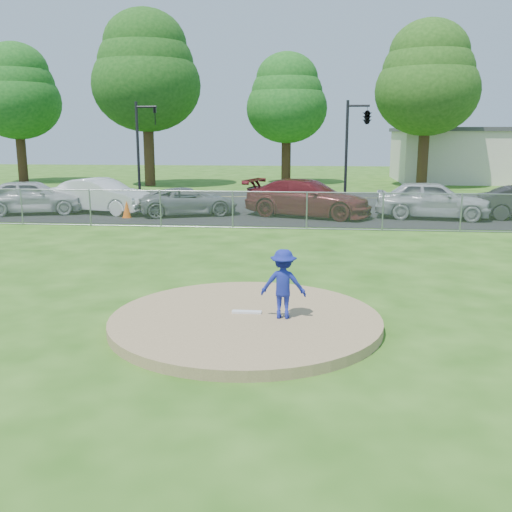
{
  "coord_description": "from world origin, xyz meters",
  "views": [
    {
      "loc": [
        1.34,
        -10.78,
        3.74
      ],
      "look_at": [
        0.0,
        2.0,
        1.0
      ],
      "focal_mm": 40.0,
      "sensor_mm": 36.0,
      "label": 1
    }
  ],
  "objects": [
    {
      "name": "pitchers_mound",
      "position": [
        0.0,
        0.0,
        0.1
      ],
      "size": [
        5.4,
        5.4,
        0.2
      ],
      "primitive_type": "cylinder",
      "color": "#937750",
      "rests_on": "ground"
    },
    {
      "name": "street",
      "position": [
        0.0,
        24.0,
        0.0
      ],
      "size": [
        60.0,
        7.0,
        0.01
      ],
      "primitive_type": "cube",
      "color": "black",
      "rests_on": "ground"
    },
    {
      "name": "chain_link_fence",
      "position": [
        0.0,
        12.0,
        0.75
      ],
      "size": [
        40.0,
        0.06,
        1.5
      ],
      "primitive_type": "cube",
      "color": "gray",
      "rests_on": "ground"
    },
    {
      "name": "parked_car_gray",
      "position": [
        -4.63,
        15.62,
        0.65
      ],
      "size": [
        5.07,
        3.61,
        1.28
      ],
      "primitive_type": "imported",
      "rotation": [
        0.0,
        0.0,
        1.93
      ],
      "color": "slate",
      "rests_on": "parking_lot"
    },
    {
      "name": "parked_car_darkred",
      "position": [
        0.99,
        15.71,
        0.87
      ],
      "size": [
        6.35,
        4.09,
        1.71
      ],
      "primitive_type": "imported",
      "rotation": [
        0.0,
        0.0,
        1.26
      ],
      "color": "#5C171B",
      "rests_on": "parking_lot"
    },
    {
      "name": "tree_left",
      "position": [
        -11.0,
        31.0,
        8.24
      ],
      "size": [
        7.84,
        7.84,
        12.53
      ],
      "color": "#392615",
      "rests_on": "ground"
    },
    {
      "name": "parked_car_pearl",
      "position": [
        6.6,
        15.65,
        0.87
      ],
      "size": [
        5.28,
        2.72,
        1.72
      ],
      "primitive_type": "imported",
      "rotation": [
        0.0,
        0.0,
        1.43
      ],
      "color": "#B6B8BA",
      "rests_on": "parking_lot"
    },
    {
      "name": "commercial_building",
      "position": [
        16.0,
        38.0,
        2.16
      ],
      "size": [
        16.4,
        9.4,
        4.3
      ],
      "color": "beige",
      "rests_on": "ground"
    },
    {
      "name": "tree_far_left",
      "position": [
        -22.0,
        33.0,
        7.06
      ],
      "size": [
        6.72,
        6.72,
        10.74
      ],
      "color": "#362013",
      "rests_on": "ground"
    },
    {
      "name": "traffic_signal_left",
      "position": [
        -8.76,
        22.0,
        3.36
      ],
      "size": [
        1.28,
        0.2,
        5.6
      ],
      "color": "black",
      "rests_on": "ground"
    },
    {
      "name": "parked_car_white",
      "position": [
        -9.0,
        15.88,
        0.84
      ],
      "size": [
        5.32,
        3.09,
        1.66
      ],
      "primitive_type": "imported",
      "rotation": [
        0.0,
        0.0,
        1.29
      ],
      "color": "silver",
      "rests_on": "parking_lot"
    },
    {
      "name": "traffic_cone",
      "position": [
        -7.26,
        14.41,
        0.4
      ],
      "size": [
        0.4,
        0.4,
        0.78
      ],
      "primitive_type": "cone",
      "color": "#FF620D",
      "rests_on": "parking_lot"
    },
    {
      "name": "ground",
      "position": [
        0.0,
        10.0,
        0.0
      ],
      "size": [
        120.0,
        120.0,
        0.0
      ],
      "primitive_type": "plane",
      "color": "#265412",
      "rests_on": "ground"
    },
    {
      "name": "parking_lot",
      "position": [
        0.0,
        16.5,
        0.01
      ],
      "size": [
        50.0,
        8.0,
        0.01
      ],
      "primitive_type": "cube",
      "color": "black",
      "rests_on": "ground"
    },
    {
      "name": "pitcher",
      "position": [
        0.75,
        -0.02,
        0.89
      ],
      "size": [
        0.91,
        0.55,
        1.37
      ],
      "primitive_type": "imported",
      "rotation": [
        0.0,
        0.0,
        3.1
      ],
      "color": "navy",
      "rests_on": "pitchers_mound"
    },
    {
      "name": "pitching_rubber",
      "position": [
        0.0,
        0.2,
        0.22
      ],
      "size": [
        0.6,
        0.15,
        0.04
      ],
      "primitive_type": "cube",
      "color": "white",
      "rests_on": "pitchers_mound"
    },
    {
      "name": "tree_center",
      "position": [
        -1.0,
        34.0,
        6.47
      ],
      "size": [
        6.16,
        6.16,
        9.84
      ],
      "color": "#341F13",
      "rests_on": "ground"
    },
    {
      "name": "parked_car_silver",
      "position": [
        -12.17,
        15.22,
        0.84
      ],
      "size": [
        5.21,
        3.24,
        1.65
      ],
      "primitive_type": "imported",
      "rotation": [
        0.0,
        0.0,
        1.86
      ],
      "color": "#B8B8BD",
      "rests_on": "parking_lot"
    },
    {
      "name": "traffic_signal_center",
      "position": [
        3.97,
        22.0,
        4.61
      ],
      "size": [
        1.42,
        2.48,
        5.6
      ],
      "color": "black",
      "rests_on": "ground"
    },
    {
      "name": "tree_right",
      "position": [
        9.0,
        32.0,
        7.65
      ],
      "size": [
        7.28,
        7.28,
        11.63
      ],
      "color": "#362313",
      "rests_on": "ground"
    }
  ]
}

